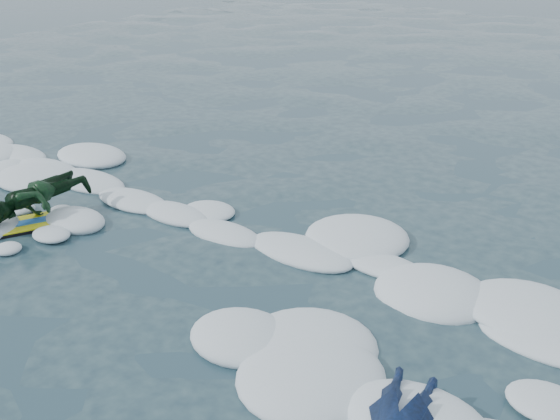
% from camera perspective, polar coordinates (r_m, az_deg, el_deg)
% --- Properties ---
extents(ground, '(120.00, 120.00, 0.00)m').
position_cam_1_polar(ground, '(7.45, -8.04, -6.65)').
color(ground, '#1D3545').
rests_on(ground, ground).
extents(foam_band, '(12.00, 3.10, 0.30)m').
position_cam_1_polar(foam_band, '(8.11, -2.92, -3.75)').
color(foam_band, white).
rests_on(foam_band, ground).
extents(prone_child_unit, '(0.84, 1.42, 0.54)m').
position_cam_1_polar(prone_child_unit, '(9.33, -19.12, 0.57)').
color(prone_child_unit, black).
rests_on(prone_child_unit, ground).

